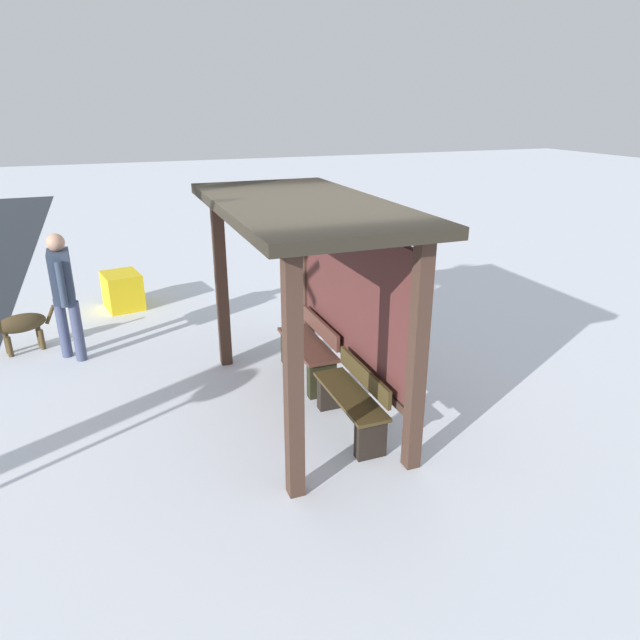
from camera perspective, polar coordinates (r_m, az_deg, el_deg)
name	(u,v)px	position (r m, az deg, el deg)	size (l,w,h in m)	color
ground_plane	(303,406)	(6.64, -1.67, -8.57)	(60.00, 60.00, 0.00)	silver
bus_shelter	(317,251)	(6.01, -0.25, 6.93)	(3.39, 1.66, 2.35)	#432D24
bench_left_inside	(309,351)	(7.12, -1.12, -3.15)	(1.23, 0.40, 0.76)	brown
bench_center_inside	(352,402)	(6.04, 3.23, -8.18)	(1.23, 0.36, 0.72)	#42351B
person_walking	(63,287)	(8.15, -24.37, 3.04)	(0.65, 0.33, 1.72)	#344157
dog	(17,325)	(8.87, -28.07, -0.48)	(0.42, 0.93, 0.59)	#4C3C22
grit_bin	(123,291)	(10.15, -19.19, 2.80)	(0.70, 0.56, 0.60)	yellow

